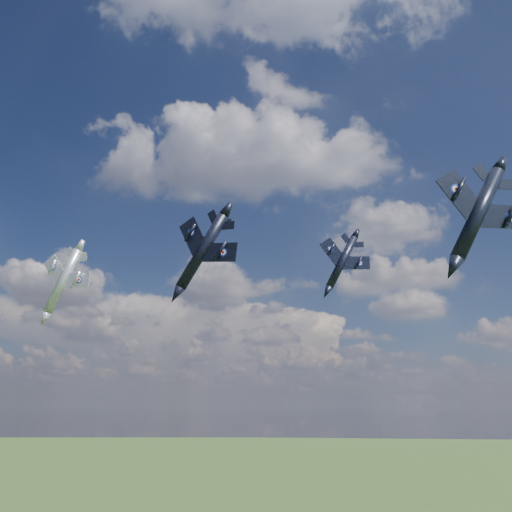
% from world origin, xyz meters
% --- Properties ---
extents(jet_lead_navy, '(15.92, 19.01, 9.42)m').
position_xyz_m(jet_lead_navy, '(-5.28, 12.98, 82.07)').
color(jet_lead_navy, black).
extents(jet_right_navy, '(14.17, 17.76, 8.56)m').
position_xyz_m(jet_right_navy, '(28.12, 0.04, 80.86)').
color(jet_right_navy, black).
extents(jet_high_navy, '(12.32, 15.89, 7.72)m').
position_xyz_m(jet_high_navy, '(15.15, 37.25, 86.60)').
color(jet_high_navy, black).
extents(jet_left_silver, '(14.68, 17.84, 7.82)m').
position_xyz_m(jet_left_silver, '(-31.35, 22.96, 81.03)').
color(jet_left_silver, '#A5A6AF').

